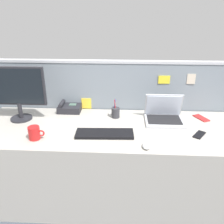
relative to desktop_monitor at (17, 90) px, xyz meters
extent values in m
plane|color=#424751|center=(0.83, -0.13, -0.98)|extent=(10.00, 10.00, 0.00)
cube|color=#ADA89E|center=(0.83, -0.13, -0.63)|extent=(2.30, 0.79, 0.70)
cube|color=gray|center=(0.83, 0.30, -0.40)|extent=(2.78, 0.06, 1.16)
cube|color=#B7BAC1|center=(0.83, 0.30, 0.19)|extent=(2.78, 0.07, 0.02)
cube|color=beige|center=(1.55, 0.27, 0.05)|extent=(0.08, 0.01, 0.10)
cube|color=yellow|center=(1.30, 0.27, 0.03)|extent=(0.11, 0.01, 0.08)
cube|color=yellow|center=(0.55, 0.27, -0.22)|extent=(0.10, 0.01, 0.11)
cylinder|color=#232328|center=(0.00, -0.01, -0.27)|extent=(0.19, 0.19, 0.02)
cylinder|color=#232328|center=(0.00, -0.01, -0.19)|extent=(0.04, 0.04, 0.14)
cube|color=#232328|center=(0.00, 0.00, 0.03)|extent=(0.49, 0.03, 0.34)
cube|color=black|center=(0.00, -0.01, 0.03)|extent=(0.46, 0.01, 0.31)
cube|color=#B2B5BC|center=(1.29, 0.00, -0.27)|extent=(0.33, 0.27, 0.02)
cube|color=black|center=(1.29, 0.01, -0.26)|extent=(0.29, 0.20, 0.00)
cube|color=#B2B5BC|center=(1.29, 0.10, -0.15)|extent=(0.33, 0.07, 0.21)
cube|color=silver|center=(1.29, 0.09, -0.16)|extent=(0.31, 0.06, 0.19)
cube|color=#232328|center=(0.40, 0.19, -0.25)|extent=(0.22, 0.16, 0.06)
cube|color=#4C6B5B|center=(0.43, 0.21, -0.21)|extent=(0.07, 0.06, 0.01)
cylinder|color=#232328|center=(0.33, 0.19, -0.20)|extent=(0.04, 0.15, 0.04)
cube|color=black|center=(0.78, -0.26, -0.27)|extent=(0.46, 0.18, 0.02)
ellipsoid|color=silver|center=(1.10, -0.43, -0.26)|extent=(0.07, 0.10, 0.03)
cylinder|color=#333338|center=(0.85, 0.08, -0.23)|extent=(0.08, 0.08, 0.09)
cylinder|color=blue|center=(0.84, 0.09, -0.17)|extent=(0.03, 0.02, 0.14)
cylinder|color=red|center=(0.85, 0.08, -0.17)|extent=(0.02, 0.02, 0.14)
cube|color=#B22323|center=(1.64, 0.10, -0.27)|extent=(0.13, 0.17, 0.01)
cube|color=black|center=(1.53, -0.23, -0.27)|extent=(0.13, 0.15, 0.01)
cylinder|color=red|center=(0.25, -0.36, -0.23)|extent=(0.09, 0.09, 0.10)
torus|color=red|center=(0.31, -0.36, -0.23)|extent=(0.05, 0.01, 0.05)
camera|label=1|loc=(0.93, -1.89, 0.62)|focal=37.45mm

